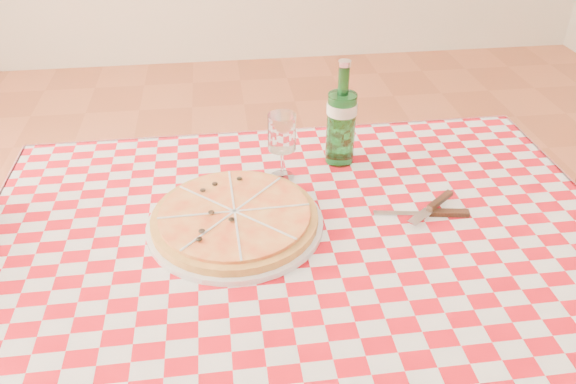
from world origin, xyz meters
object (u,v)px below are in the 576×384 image
Objects in this scene: dining_table at (301,269)px; pizza_plate at (235,217)px; water_bottle at (342,113)px; wine_glass at (282,147)px.

pizza_plate is (-0.13, 0.04, 0.12)m from dining_table.
dining_table is at bearing -16.01° from pizza_plate.
water_bottle is 0.17m from wine_glass.
pizza_plate is 0.22m from wine_glass.
water_bottle is (0.27, 0.23, 0.10)m from pizza_plate.
pizza_plate is at bearing -138.96° from water_bottle.
pizza_plate is at bearing -124.46° from wine_glass.
wine_glass is at bearing 55.54° from pizza_plate.
pizza_plate reaches higher than dining_table.
pizza_plate is 0.37m from water_bottle.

